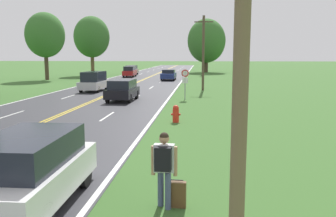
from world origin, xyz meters
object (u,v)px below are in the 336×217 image
object	(u,v)px
hitchhiker_person	(164,163)
car_champagne_van_distant	(132,70)
traffic_sign	(185,77)
tree_left_verge	(45,35)
car_black_suv_approaching	(123,90)
car_silver_van_mid_near	(94,81)
fire_hydrant	(176,114)
car_red_van_receding	(130,71)
tree_far_back	(92,37)
car_dark_blue_sedan_mid_far	(169,75)
suitcase	(177,194)
tree_right_cluster	(206,41)
car_white_suv_nearest	(29,169)

from	to	relation	value
hitchhiker_person	car_champagne_van_distant	xyz separation A→B (m)	(-11.25, 53.69, -0.19)
traffic_sign	tree_left_verge	bearing A→B (deg)	134.63
car_black_suv_approaching	car_silver_van_mid_near	xyz separation A→B (m)	(-4.32, 6.90, 0.11)
fire_hydrant	car_red_van_receding	bearing A→B (deg)	104.85
tree_far_back	car_black_suv_approaching	world-z (taller)	tree_far_back
fire_hydrant	tree_left_verge	xyz separation A→B (m)	(-20.21, 30.03, 5.70)
car_black_suv_approaching	car_red_van_receding	world-z (taller)	car_red_van_receding
car_champagne_van_distant	tree_left_verge	bearing A→B (deg)	145.27
hitchhiker_person	car_red_van_receding	bearing A→B (deg)	15.02
fire_hydrant	car_dark_blue_sedan_mid_far	bearing A→B (deg)	95.86
suitcase	tree_left_verge	distance (m)	45.87
tree_right_cluster	car_black_suv_approaching	distance (m)	46.90
traffic_sign	tree_right_cluster	bearing A→B (deg)	87.16
hitchhiker_person	car_champagne_van_distant	size ratio (longest dim) A/B	0.40
car_dark_blue_sedan_mid_far	car_black_suv_approaching	bearing A→B (deg)	-3.67
tree_left_verge	car_silver_van_mid_near	distance (m)	19.32
car_white_suv_nearest	car_champagne_van_distant	xyz separation A→B (m)	(-8.19, 53.88, -0.01)
fire_hydrant	car_champagne_van_distant	world-z (taller)	car_champagne_van_distant
tree_left_verge	car_silver_van_mid_near	xyz separation A→B (m)	(11.26, -14.82, -5.19)
car_dark_blue_sedan_mid_far	hitchhiker_person	bearing A→B (deg)	5.05
car_champagne_van_distant	car_black_suv_approaching	bearing A→B (deg)	-169.25
suitcase	tree_left_verge	bearing A→B (deg)	30.18
tree_left_verge	car_red_van_receding	bearing A→B (deg)	36.93
car_white_suv_nearest	car_silver_van_mid_near	distance (m)	26.61
suitcase	car_red_van_receding	size ratio (longest dim) A/B	0.15
car_red_van_receding	car_dark_blue_sedan_mid_far	bearing A→B (deg)	-136.91
suitcase	car_silver_van_mid_near	xyz separation A→B (m)	(-9.70, 25.57, 0.66)
fire_hydrant	car_black_suv_approaching	bearing A→B (deg)	119.13
tree_far_back	car_black_suv_approaching	size ratio (longest dim) A/B	2.42
tree_far_back	car_red_van_receding	xyz separation A→B (m)	(7.13, -3.63, -5.55)
hitchhiker_person	car_white_suv_nearest	bearing A→B (deg)	96.36
traffic_sign	fire_hydrant	bearing A→B (deg)	-90.28
car_dark_blue_sedan_mid_far	car_red_van_receding	bearing A→B (deg)	-134.73
car_silver_van_mid_near	car_red_van_receding	distance (m)	22.52
tree_far_back	tree_left_verge	bearing A→B (deg)	-105.25
suitcase	car_white_suv_nearest	xyz separation A→B (m)	(-3.34, -0.28, 0.59)
car_black_suv_approaching	fire_hydrant	bearing A→B (deg)	30.33
car_red_van_receding	car_silver_van_mid_near	bearing A→B (deg)	-179.51
suitcase	traffic_sign	xyz separation A→B (m)	(-0.70, 19.87, 1.46)
suitcase	car_black_suv_approaching	world-z (taller)	car_black_suv_approaching
tree_right_cluster	car_champagne_van_distant	xyz separation A→B (m)	(-13.06, -11.13, -5.36)
tree_left_verge	car_silver_van_mid_near	size ratio (longest dim) A/B	2.09
suitcase	tree_right_cluster	world-z (taller)	tree_right_cluster
tree_left_verge	tree_right_cluster	distance (m)	33.14
fire_hydrant	car_black_suv_approaching	xyz separation A→B (m)	(-4.63, 8.31, 0.40)
hitchhiker_person	tree_left_verge	distance (m)	45.73
traffic_sign	car_black_suv_approaching	xyz separation A→B (m)	(-4.68, -1.20, -0.91)
tree_far_back	car_white_suv_nearest	world-z (taller)	tree_far_back
car_red_van_receding	car_champagne_van_distant	bearing A→B (deg)	5.88
hitchhiker_person	tree_far_back	distance (m)	54.94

